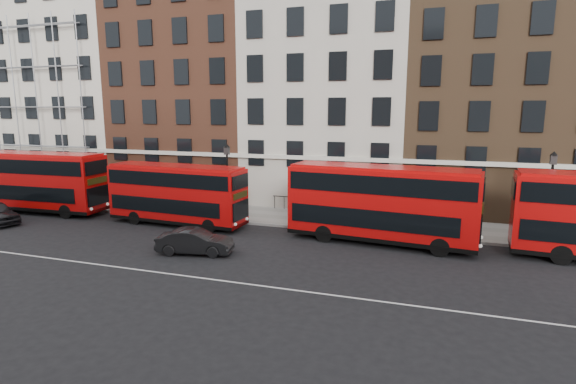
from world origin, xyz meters
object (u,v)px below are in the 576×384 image
(bus_c, at_px, (380,202))
(car_front, at_px, (195,242))
(bus_a, at_px, (37,181))
(bus_b, at_px, (176,193))

(bus_c, xyz_separation_m, car_front, (-9.34, -5.18, -1.77))
(bus_c, bearing_deg, bus_a, -174.06)
(bus_c, bearing_deg, car_front, -145.05)
(bus_b, height_order, car_front, bus_b)
(bus_a, distance_m, bus_c, 25.85)
(bus_b, bearing_deg, bus_a, -176.12)
(bus_a, xyz_separation_m, bus_c, (25.85, 0.00, -0.01))
(bus_b, xyz_separation_m, bus_c, (13.68, 0.00, 0.25))
(bus_a, relative_size, bus_b, 1.11)
(bus_a, bearing_deg, car_front, -19.49)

